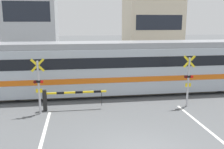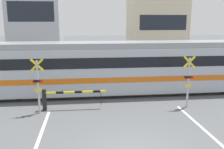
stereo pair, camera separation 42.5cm
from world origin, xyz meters
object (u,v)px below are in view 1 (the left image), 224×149
(crossing_barrier_far, at_px, (141,72))
(crossing_barrier_near, at_px, (60,97))
(crossing_signal_right, at_px, (188,79))
(commuter_train, at_px, (123,66))
(crossing_signal_left, at_px, (39,84))
(pedestrian, at_px, (84,65))

(crossing_barrier_far, bearing_deg, crossing_barrier_near, -135.49)
(crossing_barrier_near, relative_size, crossing_barrier_far, 1.00)
(crossing_barrier_far, height_order, crossing_signal_right, crossing_signal_right)
(crossing_barrier_far, bearing_deg, commuter_train, -123.53)
(crossing_signal_left, height_order, crossing_signal_right, same)
(crossing_barrier_far, distance_m, pedestrian, 5.44)
(crossing_barrier_near, height_order, crossing_barrier_far, same)
(commuter_train, xyz_separation_m, crossing_signal_left, (-4.92, -3.20, -0.23))
(crossing_signal_left, relative_size, pedestrian, 1.80)
(commuter_train, height_order, crossing_barrier_near, commuter_train)
(crossing_signal_left, bearing_deg, crossing_barrier_far, 42.16)
(crossing_barrier_near, xyz_separation_m, crossing_signal_left, (-1.00, -0.44, 0.84))
(crossing_signal_left, bearing_deg, commuter_train, 33.03)
(commuter_train, bearing_deg, crossing_barrier_near, -144.85)
(commuter_train, height_order, pedestrian, commuter_train)
(crossing_barrier_near, bearing_deg, commuter_train, 35.15)
(commuter_train, distance_m, crossing_barrier_near, 4.92)
(pedestrian, bearing_deg, commuter_train, -69.75)
(crossing_barrier_near, xyz_separation_m, crossing_barrier_far, (6.01, 5.91, 0.00))
(crossing_signal_left, distance_m, crossing_signal_right, 8.00)
(crossing_barrier_far, xyz_separation_m, crossing_signal_right, (1.00, -6.34, 0.84))
(crossing_barrier_near, bearing_deg, crossing_signal_left, -156.38)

